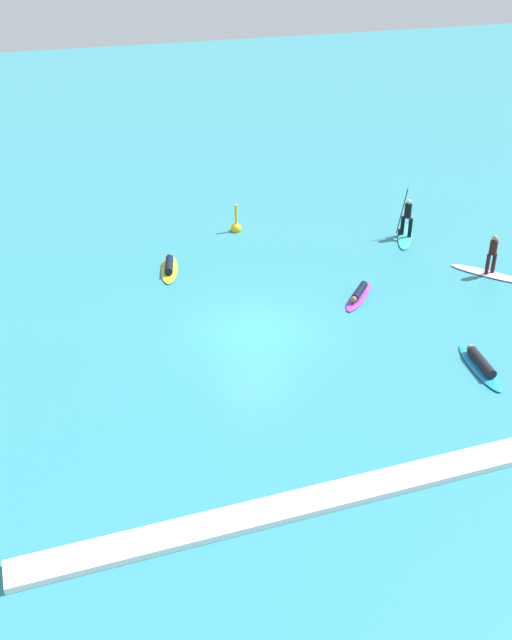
# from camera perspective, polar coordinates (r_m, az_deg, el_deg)

# --- Properties ---
(ground_plane) EXTENTS (120.00, 120.00, 0.00)m
(ground_plane) POSITION_cam_1_polar(r_m,az_deg,el_deg) (27.02, 0.00, -0.92)
(ground_plane) COLOR teal
(ground_plane) RESTS_ON ground
(surfer_on_blue_board) EXTENTS (1.10, 3.02, 0.44)m
(surfer_on_blue_board) POSITION_cam_1_polar(r_m,az_deg,el_deg) (26.00, 16.59, -3.22)
(surfer_on_blue_board) COLOR #1E8CD1
(surfer_on_blue_board) RESTS_ON ground_plane
(surfer_on_white_board) EXTENTS (2.50, 2.97, 1.76)m
(surfer_on_white_board) POSITION_cam_1_polar(r_m,az_deg,el_deg) (32.41, 17.29, 3.90)
(surfer_on_white_board) COLOR white
(surfer_on_white_board) RESTS_ON ground_plane
(surfer_on_purple_board) EXTENTS (2.25, 2.40, 0.39)m
(surfer_on_purple_board) POSITION_cam_1_polar(r_m,az_deg,el_deg) (29.55, 7.77, 1.94)
(surfer_on_purple_board) COLOR purple
(surfer_on_purple_board) RESTS_ON ground_plane
(surfer_on_teal_board) EXTENTS (2.11, 2.89, 2.30)m
(surfer_on_teal_board) POSITION_cam_1_polar(r_m,az_deg,el_deg) (35.17, 11.27, 6.78)
(surfer_on_teal_board) COLOR #33C6CC
(surfer_on_teal_board) RESTS_ON ground_plane
(surfer_on_yellow_board) EXTENTS (1.36, 2.79, 0.43)m
(surfer_on_yellow_board) POSITION_cam_1_polar(r_m,az_deg,el_deg) (31.67, -6.57, 4.01)
(surfer_on_yellow_board) COLOR yellow
(surfer_on_yellow_board) RESTS_ON ground_plane
(marker_buoy) EXTENTS (0.50, 0.50, 1.42)m
(marker_buoy) POSITION_cam_1_polar(r_m,az_deg,el_deg) (35.30, -1.51, 7.02)
(marker_buoy) COLOR yellow
(marker_buoy) RESTS_ON ground_plane
(wave_crest) EXTENTS (18.23, 0.90, 0.18)m
(wave_crest) POSITION_cam_1_polar(r_m,az_deg,el_deg) (20.47, 8.18, -12.48)
(wave_crest) COLOR white
(wave_crest) RESTS_ON ground_plane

